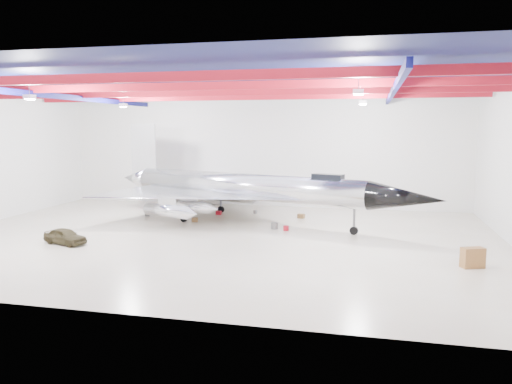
# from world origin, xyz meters

# --- Properties ---
(floor) EXTENTS (40.00, 40.00, 0.00)m
(floor) POSITION_xyz_m (0.00, 0.00, 0.00)
(floor) COLOR #C0B098
(floor) RESTS_ON ground
(wall_back) EXTENTS (40.00, 0.00, 40.00)m
(wall_back) POSITION_xyz_m (0.00, 15.00, 5.50)
(wall_back) COLOR silver
(wall_back) RESTS_ON floor
(ceiling) EXTENTS (40.00, 40.00, 0.00)m
(ceiling) POSITION_xyz_m (0.00, 0.00, 11.00)
(ceiling) COLOR #0A0F38
(ceiling) RESTS_ON wall_back
(ceiling_structure) EXTENTS (39.50, 29.50, 1.08)m
(ceiling_structure) POSITION_xyz_m (0.00, 0.00, 10.32)
(ceiling_structure) COLOR maroon
(ceiling_structure) RESTS_ON ceiling
(jet_aircraft) EXTENTS (28.97, 21.55, 8.15)m
(jet_aircraft) POSITION_xyz_m (0.51, 6.19, 2.67)
(jet_aircraft) COLOR silver
(jet_aircraft) RESTS_ON floor
(jeep) EXTENTS (3.42, 2.11, 1.09)m
(jeep) POSITION_xyz_m (-9.18, -4.29, 0.54)
(jeep) COLOR #362F1B
(jeep) RESTS_ON floor
(desk) EXTENTS (1.39, 1.05, 1.14)m
(desk) POSITION_xyz_m (16.47, -4.12, 0.57)
(desk) COLOR brown
(desk) RESTS_ON floor
(toolbox_red) EXTENTS (0.48, 0.38, 0.33)m
(toolbox_red) POSITION_xyz_m (-2.52, 9.00, 0.17)
(toolbox_red) COLOR maroon
(toolbox_red) RESTS_ON floor
(engine_drum) EXTENTS (0.71, 0.71, 0.49)m
(engine_drum) POSITION_xyz_m (3.59, 3.90, 0.24)
(engine_drum) COLOR #59595B
(engine_drum) RESTS_ON floor
(parts_bin) EXTENTS (0.65, 0.58, 0.38)m
(parts_bin) POSITION_xyz_m (4.96, 8.90, 0.19)
(parts_bin) COLOR olive
(parts_bin) RESTS_ON floor
(crate_small) EXTENTS (0.50, 0.46, 0.29)m
(crate_small) POSITION_xyz_m (-8.48, 6.85, 0.14)
(crate_small) COLOR #59595B
(crate_small) RESTS_ON floor
(tool_chest) EXTENTS (0.50, 0.50, 0.38)m
(tool_chest) POSITION_xyz_m (4.57, 3.47, 0.19)
(tool_chest) COLOR maroon
(tool_chest) RESTS_ON floor
(oil_barrel) EXTENTS (0.54, 0.46, 0.33)m
(oil_barrel) POSITION_xyz_m (-3.45, 5.31, 0.17)
(oil_barrel) COLOR olive
(oil_barrel) RESTS_ON floor
(spares_box) EXTENTS (0.44, 0.44, 0.32)m
(spares_box) POSITION_xyz_m (0.55, 10.30, 0.16)
(spares_box) COLOR #59595B
(spares_box) RESTS_ON floor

